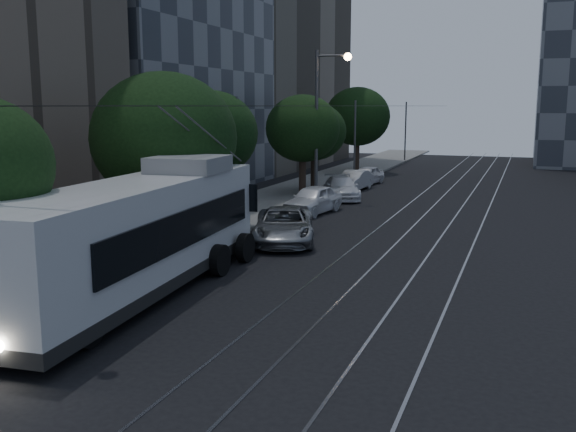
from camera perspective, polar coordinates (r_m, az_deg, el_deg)
The scene contains 16 objects.
ground at distance 17.72m, azimuth -2.59°, elevation -8.68°, with size 120.00×120.00×0.00m, color black.
sidewalk at distance 38.55m, azimuth -1.10°, elevation 1.52°, with size 5.00×90.00×0.15m, color slate.
tram_rails at distance 36.11m, azimuth 13.80°, elevation 0.57°, with size 4.52×90.00×0.02m.
overhead_wires at distance 37.35m, azimuth 2.50°, elevation 6.48°, with size 2.23×90.00×6.00m.
trolleybus at distance 19.67m, azimuth -13.00°, elevation -1.60°, with size 3.86×13.23×5.63m.
pickup_silver at distance 26.53m, azimuth -0.37°, elevation -0.84°, with size 2.39×5.18×1.44m, color #919498.
car_white_a at distance 33.71m, azimuth 2.22°, elevation 1.47°, with size 1.76×4.36×1.49m, color white.
car_white_b at distance 39.18m, azimuth 4.77°, elevation 2.50°, with size 1.89×4.64×1.35m, color silver.
car_white_c at distance 43.33m, azimuth 5.89°, elevation 3.17°, with size 1.40×4.02×1.33m, color silver.
car_white_d at distance 46.65m, azimuth 6.98°, elevation 3.61°, with size 1.57×3.89×1.33m, color silver.
tree_1 at distance 25.18m, azimuth -10.96°, elevation 6.80°, with size 5.61×5.61×6.91m.
tree_2 at distance 28.51m, azimuth -6.90°, elevation 7.24°, with size 4.19×4.19×6.29m.
tree_3 at distance 39.70m, azimuth 1.31°, elevation 7.78°, with size 4.58×4.58×6.30m.
tree_4 at distance 41.86m, azimuth 2.35°, elevation 7.49°, with size 4.14×4.14×5.83m.
tree_5 at distance 54.37m, azimuth 6.19°, elevation 8.77°, with size 5.41×5.41×7.16m.
streetlamp_far at distance 37.95m, azimuth 3.13°, elevation 9.39°, with size 2.17×0.44×8.79m.
Camera 1 is at (6.67, -15.43, 5.60)m, focal length 40.00 mm.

